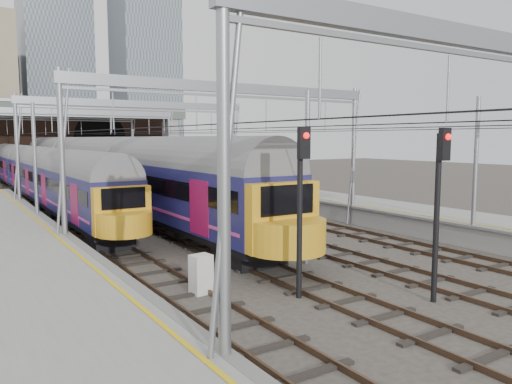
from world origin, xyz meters
TOP-DOWN VIEW (x-y plane):
  - ground at (0.00, 0.00)m, footprint 160.00×160.00m
  - platform_left at (-10.18, 2.50)m, footprint 4.32×55.00m
  - tracks at (0.00, 15.00)m, footprint 14.40×80.00m
  - overhead_line at (0.00, 21.49)m, footprint 16.80×80.00m
  - retaining_wall at (1.40, 51.93)m, footprint 28.00×2.75m
  - overbridge at (0.00, 46.00)m, footprint 28.00×3.00m
  - city_skyline at (2.73, 70.48)m, footprint 37.50×27.50m
  - train_main at (-2.00, 36.23)m, footprint 3.09×71.30m
  - train_second at (-6.00, 29.18)m, footprint 2.57×44.57m
  - signal_near_left at (-2.98, -1.49)m, footprint 0.39×0.49m
  - signal_near_centre at (0.36, -4.06)m, footprint 0.39×0.49m
  - relay_cabinet at (-5.44, 0.66)m, footprint 0.72×0.62m
  - equip_cover_a at (1.77, 3.56)m, footprint 1.04×0.86m
  - equip_cover_b at (-1.37, 7.07)m, footprint 1.02×0.82m
  - equip_cover_c at (1.76, 6.19)m, footprint 0.92×0.80m

SIDE VIEW (x-z plane):
  - ground at x=0.00m, z-range 0.00..0.00m
  - tracks at x=0.00m, z-range -0.09..0.13m
  - equip_cover_c at x=1.76m, z-range 0.00..0.09m
  - equip_cover_a at x=1.77m, z-range 0.00..0.10m
  - equip_cover_b at x=-1.37m, z-range 0.00..0.11m
  - platform_left at x=-10.18m, z-range -0.01..1.11m
  - relay_cabinet at x=-5.44m, z-range 0.00..1.30m
  - train_second at x=-6.00m, z-range 0.10..4.59m
  - train_main at x=-2.00m, z-range 0.05..5.27m
  - signal_near_centre at x=0.36m, z-range 0.66..6.09m
  - signal_near_left at x=-2.98m, z-range 0.66..6.13m
  - retaining_wall at x=1.40m, z-range -0.17..8.83m
  - overhead_line at x=0.00m, z-range 2.57..10.57m
  - overbridge at x=0.00m, z-range 2.64..11.89m
  - city_skyline at x=2.73m, z-range -12.91..47.09m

